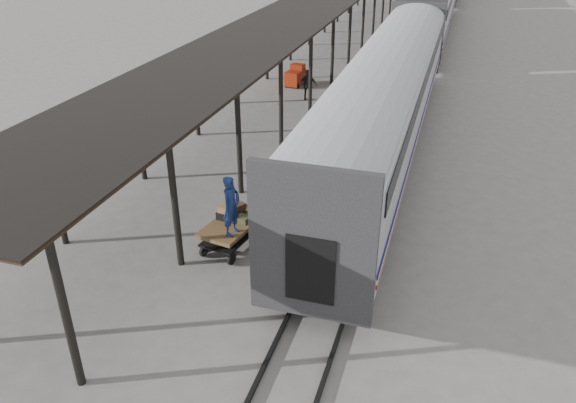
{
  "coord_description": "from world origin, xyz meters",
  "views": [
    {
      "loc": [
        5.89,
        -14.55,
        9.65
      ],
      "look_at": [
        1.5,
        -0.25,
        1.7
      ],
      "focal_mm": 35.0,
      "sensor_mm": 36.0,
      "label": 1
    }
  ],
  "objects_px": {
    "baggage_cart": "(233,228)",
    "pedestrian": "(308,85)",
    "porter": "(231,206)",
    "luggage_tug": "(295,76)"
  },
  "relations": [
    {
      "from": "baggage_cart",
      "to": "pedestrian",
      "type": "distance_m",
      "value": 15.29
    },
    {
      "from": "porter",
      "to": "pedestrian",
      "type": "relative_size",
      "value": 1.11
    },
    {
      "from": "luggage_tug",
      "to": "pedestrian",
      "type": "distance_m",
      "value": 2.88
    },
    {
      "from": "porter",
      "to": "pedestrian",
      "type": "distance_m",
      "value": 15.99
    },
    {
      "from": "luggage_tug",
      "to": "pedestrian",
      "type": "xyz_separation_m",
      "value": [
        1.44,
        -2.48,
        0.29
      ]
    },
    {
      "from": "luggage_tug",
      "to": "porter",
      "type": "height_order",
      "value": "porter"
    },
    {
      "from": "porter",
      "to": "baggage_cart",
      "type": "bearing_deg",
      "value": 34.09
    },
    {
      "from": "baggage_cart",
      "to": "porter",
      "type": "xyz_separation_m",
      "value": [
        0.25,
        -0.65,
        1.15
      ]
    },
    {
      "from": "porter",
      "to": "luggage_tug",
      "type": "bearing_deg",
      "value": 23.58
    },
    {
      "from": "baggage_cart",
      "to": "pedestrian",
      "type": "height_order",
      "value": "pedestrian"
    }
  ]
}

